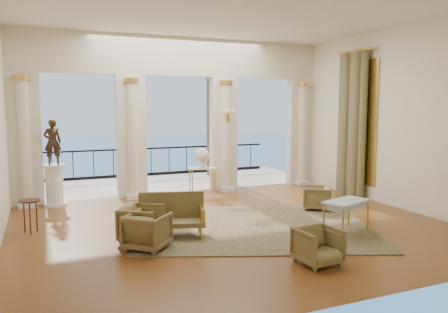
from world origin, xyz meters
name	(u,v)px	position (x,y,z in m)	size (l,w,h in m)	color
floor	(233,225)	(0.00, 0.00, 0.00)	(9.00, 9.00, 0.00)	#492D0E
room_walls	(259,88)	(0.00, -1.12, 2.88)	(9.00, 9.00, 9.00)	white
arcade	(179,105)	(0.00, 3.82, 2.58)	(9.00, 0.56, 4.50)	#F7E6C6
terrace	(163,184)	(0.00, 5.80, -0.05)	(10.00, 3.60, 0.10)	#A39C88
balustrade	(151,164)	(0.00, 7.40, 0.41)	(9.00, 0.06, 1.03)	black
palm_tree	(209,63)	(2.00, 6.60, 4.09)	(2.00, 2.00, 4.50)	#4C3823
sea	(68,163)	(0.00, 60.00, -6.00)	(160.00, 160.00, 0.00)	#285F97
curtain	(351,125)	(4.28, 1.50, 2.02)	(0.33, 1.40, 4.09)	brown
window_frame	(357,122)	(4.47, 1.50, 2.10)	(0.04, 1.60, 3.40)	gold
wall_sconce	(228,117)	(1.40, 3.51, 2.23)	(0.30, 0.11, 0.33)	gold
rug	(256,226)	(0.39, -0.28, 0.01)	(4.76, 3.70, 0.02)	#33381E
armchair_a	(142,222)	(-2.04, -0.30, 0.37)	(0.73, 0.68, 0.75)	#4D4121
armchair_b	(318,244)	(0.32, -2.64, 0.33)	(0.65, 0.60, 0.66)	#4D4121
armchair_c	(317,197)	(2.51, 0.51, 0.33)	(0.63, 0.59, 0.65)	#4D4121
armchair_d	(147,229)	(-2.05, -0.81, 0.36)	(0.70, 0.65, 0.72)	#4D4121
settee	(172,215)	(-1.43, -0.21, 0.42)	(1.39, 0.89, 0.86)	#4D4121
game_table	(346,204)	(1.87, -1.40, 0.60)	(1.09, 0.81, 0.67)	#AAC8D3
pedestal	(55,186)	(-3.46, 3.50, 0.52)	(0.59, 0.59, 1.08)	silver
statue	(52,142)	(-3.46, 3.50, 1.65)	(0.42, 0.27, 1.15)	#2E2114
console_table	(202,172)	(0.60, 3.55, 0.63)	(0.85, 0.53, 0.76)	silver
urn	(202,157)	(0.60, 3.55, 1.08)	(0.43, 0.43, 0.58)	white
side_table	(30,205)	(-4.00, 1.10, 0.58)	(0.42, 0.42, 0.68)	black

